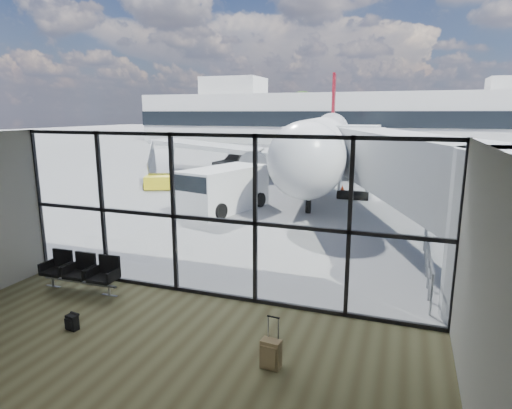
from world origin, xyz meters
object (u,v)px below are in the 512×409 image
Objects in this scene: airliner at (325,140)px; service_van at (222,189)px; belt_loader at (229,166)px; mobile_stairs at (161,178)px; backpack at (72,322)px; seating_row at (82,270)px; suitcase at (271,354)px.

service_van is at bearing -107.44° from airliner.
belt_loader is 1.07× the size of mobile_stairs.
airliner is at bearing 95.07° from service_van.
backpack is at bearing -86.59° from mobile_stairs.
airliner reaches higher than seating_row.
mobile_stairs is (-9.49, -9.43, -2.24)m from airliner.
belt_loader is at bearing 102.26° from seating_row.
suitcase is (4.85, 0.10, 0.12)m from backpack.
suitcase is 0.03× the size of airliner.
service_van is (-0.37, 10.69, 0.55)m from seating_row.
service_van is 1.34× the size of belt_loader.
belt_loader is (-6.97, 25.70, 0.43)m from backpack.
belt_loader is (-5.54, 23.68, 0.03)m from seating_row.
service_van is (-1.80, 12.71, 0.94)m from backpack.
backpack is at bearing -66.93° from service_van.
seating_row is 25.48m from airliner.
seating_row is 0.58× the size of belt_loader.
mobile_stairs is (-6.93, 5.17, -0.55)m from service_van.
airliner is 6.51× the size of service_van.
belt_loader reaches higher than suitcase.
belt_loader is 8.01m from mobile_stairs.
suitcase is at bearing -17.87° from seating_row.
belt_loader is (-7.73, -1.61, -2.20)m from airliner.
suitcase is 0.26× the size of belt_loader.
suitcase is 14.28m from service_van.
service_van is at bearing 106.95° from backpack.
service_van is at bearing -59.35° from mobile_stairs.
service_van is 8.66m from mobile_stairs.
belt_loader is at bearing -175.70° from airliner.
backpack is 26.63m from belt_loader.
backpack is 0.07× the size of service_van.
suitcase is (6.29, -1.92, -0.27)m from seating_row.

